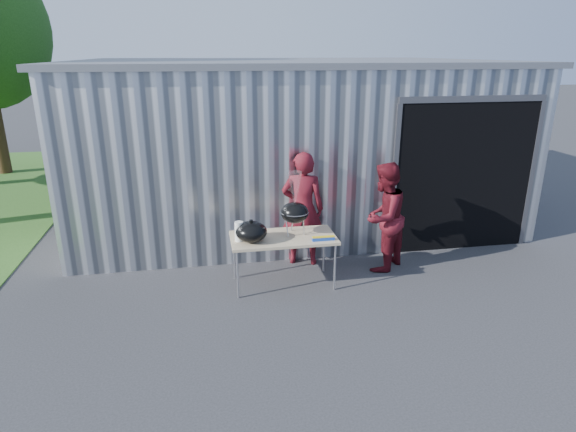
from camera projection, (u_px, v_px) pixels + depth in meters
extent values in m
plane|color=#2B2B2D|center=(288.00, 314.00, 6.30)|extent=(80.00, 80.00, 0.00)
cube|color=silver|center=(286.00, 138.00, 10.33)|extent=(8.00, 6.00, 3.00)
cube|color=slate|center=(286.00, 62.00, 9.82)|extent=(8.20, 6.20, 0.10)
cube|color=black|center=(447.00, 170.00, 8.56)|extent=(2.40, 1.20, 2.50)
cube|color=#4C4C51|center=(474.00, 99.00, 7.61)|extent=(2.52, 0.08, 0.10)
cube|color=tan|center=(283.00, 238.00, 6.89)|extent=(1.50, 0.75, 0.04)
cylinder|color=silver|center=(238.00, 275.00, 6.60)|extent=(0.03, 0.03, 0.71)
cylinder|color=silver|center=(335.00, 267.00, 6.83)|extent=(0.03, 0.03, 0.71)
cylinder|color=silver|center=(234.00, 257.00, 7.19)|extent=(0.03, 0.03, 0.71)
cylinder|color=silver|center=(324.00, 250.00, 7.42)|extent=(0.03, 0.03, 0.71)
ellipsoid|color=black|center=(295.00, 213.00, 6.86)|extent=(0.40, 0.40, 0.30)
cylinder|color=silver|center=(295.00, 212.00, 6.86)|extent=(0.41, 0.41, 0.02)
cylinder|color=silver|center=(295.00, 211.00, 6.86)|extent=(0.38, 0.38, 0.01)
cylinder|color=silver|center=(293.00, 223.00, 7.06)|extent=(0.02, 0.02, 0.24)
cylinder|color=silver|center=(287.00, 229.00, 6.85)|extent=(0.02, 0.02, 0.24)
cylinder|color=silver|center=(304.00, 228.00, 6.89)|extent=(0.02, 0.02, 0.24)
cylinder|color=#D5784C|center=(286.00, 211.00, 6.83)|extent=(0.02, 0.14, 0.02)
cylinder|color=#D5784C|center=(289.00, 210.00, 6.84)|extent=(0.02, 0.14, 0.02)
cylinder|color=#D5784C|center=(292.00, 210.00, 6.85)|extent=(0.02, 0.14, 0.02)
cylinder|color=#D5784C|center=(295.00, 210.00, 6.85)|extent=(0.02, 0.14, 0.02)
cylinder|color=#D5784C|center=(297.00, 210.00, 6.86)|extent=(0.02, 0.14, 0.02)
cylinder|color=#D5784C|center=(300.00, 210.00, 6.87)|extent=(0.02, 0.14, 0.02)
cylinder|color=#D5784C|center=(303.00, 210.00, 6.87)|extent=(0.02, 0.14, 0.02)
cone|color=silver|center=(295.00, 191.00, 6.76)|extent=(0.20, 0.20, 0.55)
ellipsoid|color=black|center=(251.00, 232.00, 6.66)|extent=(0.44, 0.44, 0.29)
cylinder|color=black|center=(251.00, 221.00, 6.61)|extent=(0.05, 0.05, 0.03)
cylinder|color=white|center=(239.00, 231.00, 6.68)|extent=(0.12, 0.12, 0.28)
cube|color=white|center=(244.00, 232.00, 6.92)|extent=(0.20, 0.15, 0.10)
cube|color=#183E9E|center=(323.00, 239.00, 6.73)|extent=(0.32, 0.05, 0.05)
cube|color=yellow|center=(323.00, 237.00, 6.72)|extent=(0.32, 0.05, 0.01)
imported|color=#58101A|center=(303.00, 209.00, 7.56)|extent=(0.76, 0.60, 1.83)
imported|color=#58101A|center=(383.00, 217.00, 7.37)|extent=(1.05, 1.03, 1.70)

